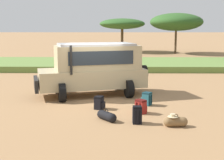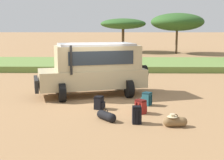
% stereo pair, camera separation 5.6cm
% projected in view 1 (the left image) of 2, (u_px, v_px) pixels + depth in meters
% --- Properties ---
extents(ground_plane, '(320.00, 320.00, 0.00)m').
position_uv_depth(ground_plane, '(95.00, 99.00, 14.00)').
color(ground_plane, '#9E754C').
extents(grass_bank, '(120.00, 7.00, 0.44)m').
position_uv_depth(grass_bank, '(104.00, 64.00, 25.11)').
color(grass_bank, olive).
rests_on(grass_bank, ground_plane).
extents(safari_vehicle, '(5.47, 3.56, 2.44)m').
position_uv_depth(safari_vehicle, '(94.00, 68.00, 14.61)').
color(safari_vehicle, tan).
rests_on(safari_vehicle, ground_plane).
extents(backpack_beside_front_wheel, '(0.49, 0.46, 0.54)m').
position_uv_depth(backpack_beside_front_wheel, '(147.00, 99.00, 12.83)').
color(backpack_beside_front_wheel, '#235B6B').
rests_on(backpack_beside_front_wheel, ground_plane).
extents(backpack_cluster_center, '(0.47, 0.47, 0.52)m').
position_uv_depth(backpack_cluster_center, '(141.00, 107.00, 11.63)').
color(backpack_cluster_center, maroon).
rests_on(backpack_cluster_center, ground_plane).
extents(backpack_near_rear_wheel, '(0.46, 0.46, 0.51)m').
position_uv_depth(backpack_near_rear_wheel, '(99.00, 103.00, 12.26)').
color(backpack_near_rear_wheel, black).
rests_on(backpack_near_rear_wheel, ground_plane).
extents(backpack_outermost, '(0.31, 0.38, 0.60)m').
position_uv_depth(backpack_outermost, '(137.00, 115.00, 10.41)').
color(backpack_outermost, black).
rests_on(backpack_outermost, ground_plane).
extents(duffel_bag_low_black_case, '(0.79, 0.35, 0.42)m').
position_uv_depth(duffel_bag_low_black_case, '(175.00, 121.00, 10.11)').
color(duffel_bag_low_black_case, brown).
rests_on(duffel_bag_low_black_case, ground_plane).
extents(duffel_bag_soft_canvas, '(0.69, 0.78, 0.41)m').
position_uv_depth(duffel_bag_soft_canvas, '(107.00, 116.00, 10.77)').
color(duffel_bag_soft_canvas, black).
rests_on(duffel_bag_soft_canvas, ground_plane).
extents(acacia_tree_far_left, '(5.70, 6.07, 4.20)m').
position_uv_depth(acacia_tree_far_left, '(122.00, 24.00, 39.16)').
color(acacia_tree_far_left, brown).
rests_on(acacia_tree_far_left, ground_plane).
extents(acacia_tree_left_mid, '(6.22, 6.35, 4.77)m').
position_uv_depth(acacia_tree_left_mid, '(176.00, 22.00, 36.81)').
color(acacia_tree_left_mid, brown).
rests_on(acacia_tree_left_mid, ground_plane).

